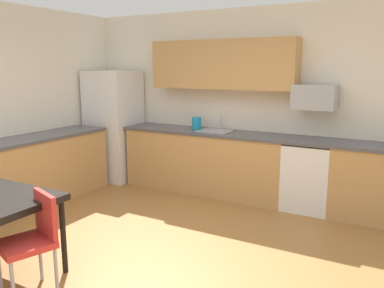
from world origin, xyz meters
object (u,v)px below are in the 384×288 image
(refrigerator, at_px, (114,125))
(microwave, at_px, (315,97))
(oven_range, at_px, (308,175))
(chair_near_table, at_px, (34,236))
(kettle, at_px, (197,124))

(refrigerator, relative_size, microwave, 3.34)
(oven_range, distance_m, chair_near_table, 3.48)
(microwave, height_order, chair_near_table, microwave)
(oven_range, bearing_deg, kettle, 178.33)
(microwave, distance_m, kettle, 1.78)
(refrigerator, bearing_deg, chair_near_table, -60.64)
(chair_near_table, bearing_deg, refrigerator, 119.36)
(oven_range, bearing_deg, refrigerator, -178.58)
(kettle, bearing_deg, chair_near_table, -86.04)
(refrigerator, bearing_deg, microwave, 3.20)
(kettle, bearing_deg, oven_range, -1.67)
(microwave, bearing_deg, oven_range, -90.00)
(oven_range, height_order, kettle, kettle)
(refrigerator, bearing_deg, kettle, 4.94)
(oven_range, xyz_separation_m, chair_near_table, (-1.50, -3.15, 0.05))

